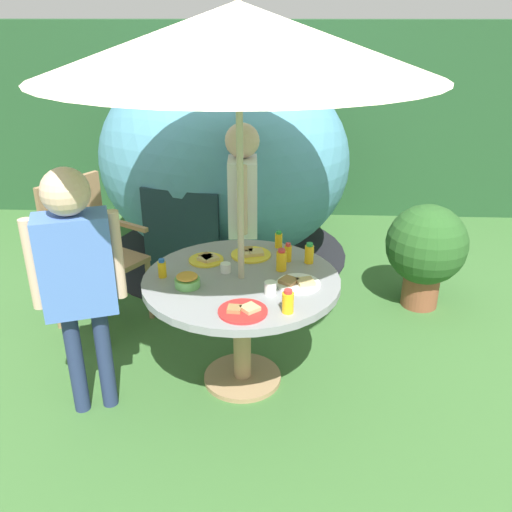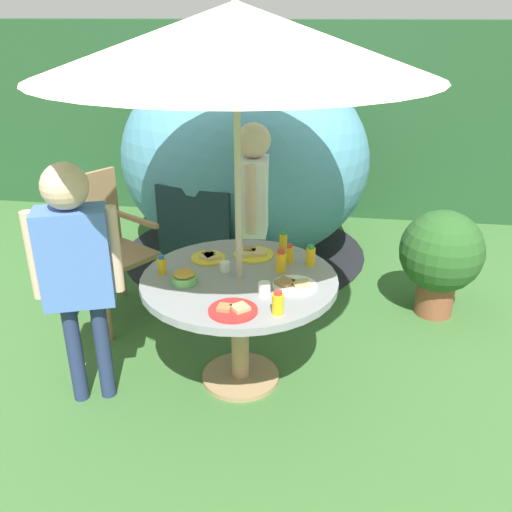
% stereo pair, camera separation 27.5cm
% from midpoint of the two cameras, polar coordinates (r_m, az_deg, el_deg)
% --- Properties ---
extents(ground_plane, '(10.00, 10.00, 0.02)m').
position_cam_midpoint_polar(ground_plane, '(3.43, 0.74, -12.83)').
color(ground_plane, '#3D6B33').
extents(hedge_backdrop, '(9.00, 0.70, 1.98)m').
position_cam_midpoint_polar(hedge_backdrop, '(6.15, 5.00, 14.16)').
color(hedge_backdrop, '#234C28').
rests_on(hedge_backdrop, ground_plane).
extents(garden_table, '(1.11, 1.11, 0.69)m').
position_cam_midpoint_polar(garden_table, '(3.12, 0.80, -4.28)').
color(garden_table, tan).
rests_on(garden_table, ground_plane).
extents(patio_umbrella, '(1.97, 1.97, 2.10)m').
position_cam_midpoint_polar(patio_umbrella, '(2.74, 0.97, 21.64)').
color(patio_umbrella, '#B7AD8C').
rests_on(patio_umbrella, ground_plane).
extents(wooden_chair, '(0.67, 0.68, 1.03)m').
position_cam_midpoint_polar(wooden_chair, '(3.97, -13.97, 1.62)').
color(wooden_chair, '#93704C').
rests_on(wooden_chair, ground_plane).
extents(dome_tent, '(2.70, 2.70, 1.75)m').
position_cam_midpoint_polar(dome_tent, '(4.82, 0.35, 9.98)').
color(dome_tent, teal).
rests_on(dome_tent, ground_plane).
extents(potted_plant, '(0.59, 0.59, 0.80)m').
position_cam_midpoint_polar(potted_plant, '(4.14, 20.59, 0.05)').
color(potted_plant, brown).
rests_on(potted_plant, ground_plane).
extents(child_in_white_shirt, '(0.24, 0.47, 1.38)m').
position_cam_midpoint_polar(child_in_white_shirt, '(3.83, 1.82, 6.37)').
color(child_in_white_shirt, navy).
rests_on(child_in_white_shirt, ground_plane).
extents(child_in_blue_shirt, '(0.45, 0.31, 1.39)m').
position_cam_midpoint_polar(child_in_blue_shirt, '(2.93, -15.86, -0.22)').
color(child_in_blue_shirt, navy).
rests_on(child_in_blue_shirt, ground_plane).
extents(snack_bowl, '(0.14, 0.14, 0.08)m').
position_cam_midpoint_polar(snack_bowl, '(2.98, -4.91, -2.30)').
color(snack_bowl, '#66B259').
rests_on(snack_bowl, garden_table).
extents(plate_back_edge, '(0.24, 0.24, 0.03)m').
position_cam_midpoint_polar(plate_back_edge, '(2.97, 6.69, -3.06)').
color(plate_back_edge, white).
rests_on(plate_back_edge, garden_table).
extents(plate_far_right, '(0.24, 0.24, 0.03)m').
position_cam_midpoint_polar(plate_far_right, '(3.32, 2.10, 0.20)').
color(plate_far_right, yellow).
rests_on(plate_far_right, garden_table).
extents(plate_center_front, '(0.25, 0.25, 0.03)m').
position_cam_midpoint_polar(plate_center_front, '(2.71, 0.50, -5.71)').
color(plate_center_front, red).
rests_on(plate_center_front, garden_table).
extents(plate_center_back, '(0.21, 0.21, 0.03)m').
position_cam_midpoint_polar(plate_center_back, '(3.27, -2.57, -0.16)').
color(plate_center_back, yellow).
rests_on(plate_center_back, garden_table).
extents(juice_bottle_near_left, '(0.05, 0.05, 0.11)m').
position_cam_midpoint_polar(juice_bottle_near_left, '(3.11, -7.33, -0.97)').
color(juice_bottle_near_left, yellow).
rests_on(juice_bottle_near_left, garden_table).
extents(juice_bottle_near_right, '(0.06, 0.06, 0.13)m').
position_cam_midpoint_polar(juice_bottle_near_right, '(3.11, 5.15, -0.61)').
color(juice_bottle_near_right, yellow).
rests_on(juice_bottle_near_right, garden_table).
extents(juice_bottle_far_left, '(0.04, 0.04, 0.11)m').
position_cam_midpoint_polar(juice_bottle_far_left, '(3.23, 5.96, 0.16)').
color(juice_bottle_far_left, yellow).
rests_on(juice_bottle_far_left, garden_table).
extents(juice_bottle_mid_left, '(0.05, 0.05, 0.13)m').
position_cam_midpoint_polar(juice_bottle_mid_left, '(3.21, 8.18, -0.02)').
color(juice_bottle_mid_left, yellow).
rests_on(juice_bottle_mid_left, garden_table).
extents(juice_bottle_mid_right, '(0.06, 0.06, 0.12)m').
position_cam_midpoint_polar(juice_bottle_mid_right, '(2.68, 5.25, -4.99)').
color(juice_bottle_mid_right, yellow).
rests_on(juice_bottle_mid_right, garden_table).
extents(juice_bottle_front_edge, '(0.05, 0.05, 0.11)m').
position_cam_midpoint_polar(juice_bottle_front_edge, '(3.42, 5.17, 1.56)').
color(juice_bottle_front_edge, yellow).
rests_on(juice_bottle_front_edge, garden_table).
extents(cup_near, '(0.06, 0.06, 0.06)m').
position_cam_midpoint_polar(cup_near, '(3.11, -0.75, -1.16)').
color(cup_near, white).
rests_on(cup_near, garden_table).
extents(cup_far, '(0.06, 0.06, 0.07)m').
position_cam_midpoint_polar(cup_far, '(2.86, 3.65, -3.49)').
color(cup_far, white).
rests_on(cup_far, garden_table).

